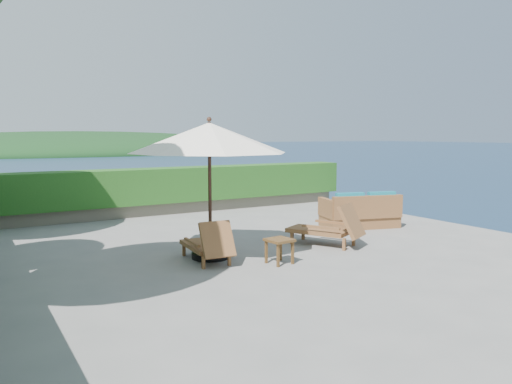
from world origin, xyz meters
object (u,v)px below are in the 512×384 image
wicker_loveseat (361,213)px  side_table (279,243)px  patio_umbrella (209,139)px  lounge_left (208,244)px  lounge_right (329,228)px

wicker_loveseat → side_table: bearing=-136.9°
patio_umbrella → side_table: bearing=-49.0°
patio_umbrella → lounge_left: bearing=-123.4°
lounge_left → lounge_right: lounge_right is taller
patio_umbrella → wicker_loveseat: (4.63, 0.92, -1.88)m
lounge_left → lounge_right: 2.78m
lounge_right → wicker_loveseat: 2.38m
side_table → patio_umbrella: bearing=131.0°
side_table → lounge_left: bearing=144.4°
patio_umbrella → wicker_loveseat: bearing=11.2°
side_table → wicker_loveseat: 4.22m
patio_umbrella → lounge_right: (2.60, -0.32, -1.86)m
patio_umbrella → side_table: patio_umbrella is taller
side_table → wicker_loveseat: size_ratio=0.23×
lounge_left → wicker_loveseat: (4.80, 1.18, 0.02)m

